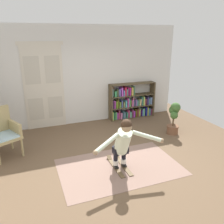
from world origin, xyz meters
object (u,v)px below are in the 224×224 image
object	(u,v)px
potted_plant	(174,117)
skis_pair	(119,165)
wicker_chair	(2,132)
bookshelf	(131,103)
person_skier	(123,141)

from	to	relation	value
potted_plant	skis_pair	distance (m)	2.36
wicker_chair	potted_plant	bearing A→B (deg)	-4.22
bookshelf	wicker_chair	size ratio (longest dim) A/B	1.39
wicker_chair	person_skier	xyz separation A→B (m)	(2.25, -1.57, 0.09)
potted_plant	person_skier	world-z (taller)	person_skier
bookshelf	wicker_chair	bearing A→B (deg)	-161.33
wicker_chair	person_skier	world-z (taller)	person_skier
bookshelf	potted_plant	size ratio (longest dim) A/B	1.74
wicker_chair	person_skier	distance (m)	2.74
potted_plant	person_skier	xyz separation A→B (m)	(-2.06, -1.25, 0.20)
bookshelf	skis_pair	distance (m)	3.08
bookshelf	wicker_chair	distance (m)	3.97
wicker_chair	bookshelf	bearing A→B (deg)	18.67
bookshelf	potted_plant	xyz separation A→B (m)	(0.55, -1.59, -0.02)
bookshelf	wicker_chair	xyz separation A→B (m)	(-3.76, -1.27, 0.09)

